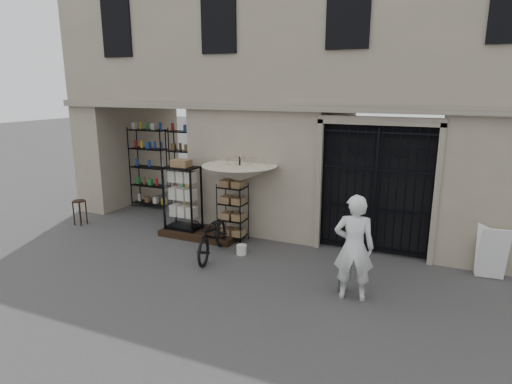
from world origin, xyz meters
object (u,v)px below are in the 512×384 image
at_px(white_bucket, 242,250).
at_px(easel_sign, 492,251).
at_px(display_cabinet, 183,201).
at_px(wooden_stool, 80,212).
at_px(bicycle, 214,256).
at_px(shopkeeper, 351,298).
at_px(steel_bollard, 343,271).
at_px(market_umbrella, 240,169).
at_px(wire_rack, 233,213).

bearing_deg(white_bucket, easel_sign, 10.07).
relative_size(display_cabinet, wooden_stool, 2.57).
relative_size(bicycle, shopkeeper, 0.96).
xyz_separation_m(wooden_stool, easel_sign, (10.04, 0.72, 0.20)).
relative_size(white_bucket, bicycle, 0.12).
bearing_deg(steel_bollard, market_umbrella, 151.24).
distance_m(white_bucket, bicycle, 0.65).
bearing_deg(wooden_stool, market_umbrella, 6.47).
bearing_deg(market_umbrella, display_cabinet, -177.72).
xyz_separation_m(market_umbrella, shopkeeper, (3.07, -1.76, -1.82)).
height_order(display_cabinet, bicycle, display_cabinet).
bearing_deg(market_umbrella, wooden_stool, -173.53).
height_order(wire_rack, bicycle, wire_rack).
xyz_separation_m(bicycle, steel_bollard, (3.02, -0.53, 0.40)).
bearing_deg(market_umbrella, bicycle, -99.23).
height_order(display_cabinet, wooden_stool, display_cabinet).
bearing_deg(easel_sign, market_umbrella, 177.28).
height_order(display_cabinet, market_umbrella, market_umbrella).
height_order(white_bucket, shopkeeper, shopkeeper).
height_order(wire_rack, white_bucket, wire_rack).
height_order(wire_rack, easel_sign, wire_rack).
distance_m(wooden_stool, easel_sign, 10.06).
distance_m(display_cabinet, wooden_stool, 3.14).
height_order(white_bucket, wooden_stool, wooden_stool).
relative_size(display_cabinet, easel_sign, 1.62).
bearing_deg(white_bucket, wooden_stool, 178.02).
height_order(market_umbrella, steel_bollard, market_umbrella).
bearing_deg(wooden_stool, shopkeeper, -9.06).
height_order(wire_rack, wooden_stool, wire_rack).
height_order(wooden_stool, steel_bollard, steel_bollard).
height_order(white_bucket, easel_sign, easel_sign).
bearing_deg(market_umbrella, steel_bollard, -28.76).
height_order(wire_rack, market_umbrella, market_umbrella).
relative_size(white_bucket, steel_bollard, 0.29).
xyz_separation_m(display_cabinet, steel_bollard, (4.44, -1.50, -0.48)).
xyz_separation_m(wire_rack, easel_sign, (5.61, 0.16, -0.15)).
bearing_deg(wooden_stool, display_cabinet, 8.61).
bearing_deg(wooden_stool, white_bucket, -1.98).
relative_size(white_bucket, easel_sign, 0.21).
bearing_deg(white_bucket, shopkeeper, -21.37).
height_order(bicycle, easel_sign, easel_sign).
bearing_deg(bicycle, easel_sign, 0.97).
height_order(market_umbrella, white_bucket, market_umbrella).
relative_size(wire_rack, market_umbrella, 0.57).
xyz_separation_m(steel_bollard, shopkeeper, (0.21, -0.19, -0.40)).
relative_size(market_umbrella, white_bucket, 10.95).
bearing_deg(shopkeeper, wooden_stool, -19.75).
distance_m(wire_rack, shopkeeper, 3.80).
relative_size(steel_bollard, easel_sign, 0.74).
xyz_separation_m(wooden_stool, steel_bollard, (7.49, -1.04, 0.04)).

